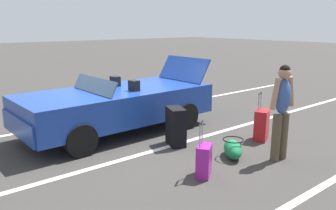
{
  "coord_description": "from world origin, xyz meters",
  "views": [
    {
      "loc": [
        3.68,
        6.26,
        2.3
      ],
      "look_at": [
        -0.45,
        1.19,
        0.75
      ],
      "focal_mm": 36.61,
      "sensor_mm": 36.0,
      "label": 1
    }
  ],
  "objects_px": {
    "suitcase_medium_bright": "(262,125)",
    "duffel_bag": "(233,149)",
    "suitcase_large_black": "(176,127)",
    "convertible_car": "(109,107)",
    "traveler_person": "(282,108)",
    "suitcase_small_carryon": "(204,161)"
  },
  "relations": [
    {
      "from": "suitcase_medium_bright",
      "to": "duffel_bag",
      "type": "bearing_deg",
      "value": -102.56
    },
    {
      "from": "duffel_bag",
      "to": "suitcase_medium_bright",
      "type": "bearing_deg",
      "value": -167.51
    },
    {
      "from": "suitcase_medium_bright",
      "to": "suitcase_large_black",
      "type": "bearing_deg",
      "value": -144.57
    },
    {
      "from": "suitcase_medium_bright",
      "to": "duffel_bag",
      "type": "xyz_separation_m",
      "value": [
        1.18,
        0.26,
        -0.16
      ]
    },
    {
      "from": "convertible_car",
      "to": "traveler_person",
      "type": "distance_m",
      "value": 3.51
    },
    {
      "from": "suitcase_large_black",
      "to": "traveler_person",
      "type": "height_order",
      "value": "traveler_person"
    },
    {
      "from": "duffel_bag",
      "to": "convertible_car",
      "type": "bearing_deg",
      "value": -68.83
    },
    {
      "from": "convertible_car",
      "to": "traveler_person",
      "type": "relative_size",
      "value": 2.57
    },
    {
      "from": "convertible_car",
      "to": "suitcase_large_black",
      "type": "xyz_separation_m",
      "value": [
        -0.64,
        1.44,
        -0.22
      ]
    },
    {
      "from": "suitcase_large_black",
      "to": "traveler_person",
      "type": "xyz_separation_m",
      "value": [
        -0.9,
        1.69,
        0.56
      ]
    },
    {
      "from": "suitcase_small_carryon",
      "to": "traveler_person",
      "type": "bearing_deg",
      "value": 42.16
    },
    {
      "from": "traveler_person",
      "to": "suitcase_small_carryon",
      "type": "bearing_deg",
      "value": 81.23
    },
    {
      "from": "suitcase_large_black",
      "to": "suitcase_small_carryon",
      "type": "distance_m",
      "value": 1.48
    },
    {
      "from": "duffel_bag",
      "to": "traveler_person",
      "type": "distance_m",
      "value": 1.1
    },
    {
      "from": "convertible_car",
      "to": "suitcase_small_carryon",
      "type": "height_order",
      "value": "convertible_car"
    },
    {
      "from": "duffel_bag",
      "to": "traveler_person",
      "type": "xyz_separation_m",
      "value": [
        -0.55,
        0.56,
        0.77
      ]
    },
    {
      "from": "traveler_person",
      "to": "suitcase_medium_bright",
      "type": "bearing_deg",
      "value": -33.42
    },
    {
      "from": "suitcase_large_black",
      "to": "duffel_bag",
      "type": "relative_size",
      "value": 1.08
    },
    {
      "from": "suitcase_small_carryon",
      "to": "convertible_car",
      "type": "bearing_deg",
      "value": 146.32
    },
    {
      "from": "suitcase_medium_bright",
      "to": "suitcase_small_carryon",
      "type": "relative_size",
      "value": 1.11
    },
    {
      "from": "suitcase_small_carryon",
      "to": "suitcase_large_black",
      "type": "bearing_deg",
      "value": 121.65
    },
    {
      "from": "suitcase_small_carryon",
      "to": "duffel_bag",
      "type": "distance_m",
      "value": 0.97
    }
  ]
}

